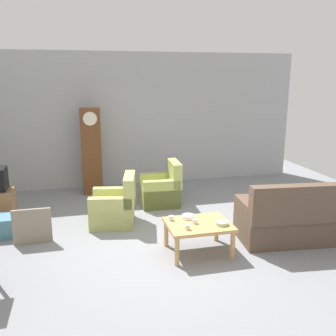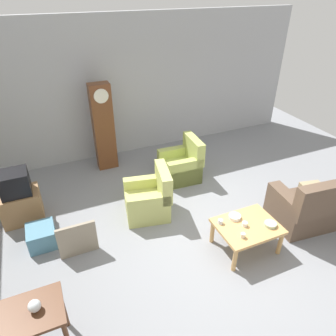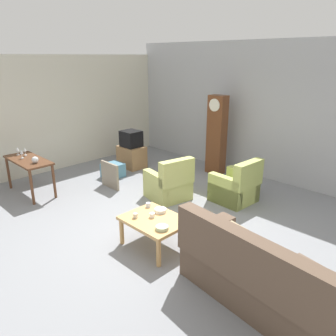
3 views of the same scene
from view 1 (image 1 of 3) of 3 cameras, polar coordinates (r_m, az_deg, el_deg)
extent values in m
plane|color=gray|center=(6.17, -0.28, -11.35)|extent=(10.40, 10.40, 0.00)
cube|color=#ADAFB5|center=(9.17, -5.64, 7.39)|extent=(8.40, 0.16, 3.20)
cube|color=brown|center=(6.62, 19.89, -8.34)|extent=(2.18, 1.06, 0.44)
cube|color=brown|center=(6.15, 21.82, -5.04)|extent=(2.11, 0.42, 0.60)
cube|color=brown|center=(6.21, 12.27, -8.09)|extent=(0.33, 0.86, 0.68)
cube|color=brown|center=(6.76, 23.60, -4.61)|extent=(0.38, 0.19, 0.36)
cube|color=#9E8966|center=(6.32, 16.11, -5.22)|extent=(0.38, 0.19, 0.36)
cube|color=#B7BC66|center=(6.89, -8.52, -6.92)|extent=(0.89, 0.89, 0.40)
cube|color=#B7BC66|center=(6.71, -5.93, -3.24)|extent=(0.32, 0.78, 0.52)
cube|color=#B7BC66|center=(7.13, -8.31, -5.31)|extent=(0.78, 0.30, 0.60)
cube|color=#B7BC66|center=(6.57, -8.80, -7.03)|extent=(0.78, 0.30, 0.60)
cube|color=#ADBA5D|center=(7.83, -1.33, -4.18)|extent=(0.80, 0.80, 0.40)
cube|color=#ADBA5D|center=(7.76, 0.98, -0.81)|extent=(0.22, 0.77, 0.52)
cube|color=#ADBA5D|center=(8.08, -1.69, -2.86)|extent=(0.77, 0.20, 0.60)
cube|color=#ADBA5D|center=(7.52, -0.96, -4.15)|extent=(0.77, 0.20, 0.60)
cube|color=tan|center=(5.69, 4.71, -8.66)|extent=(0.96, 0.76, 0.05)
cylinder|color=tan|center=(5.39, 1.39, -12.73)|extent=(0.07, 0.07, 0.43)
cylinder|color=tan|center=(5.65, 9.89, -11.62)|extent=(0.07, 0.07, 0.43)
cylinder|color=tan|center=(5.96, -0.27, -10.02)|extent=(0.07, 0.07, 0.43)
cylinder|color=tan|center=(6.20, 7.47, -9.17)|extent=(0.07, 0.07, 0.43)
cube|color=brown|center=(8.56, -11.70, 2.49)|extent=(0.44, 0.28, 1.96)
cylinder|color=silver|center=(8.30, -11.91, 7.43)|extent=(0.30, 0.02, 0.30)
cube|color=gray|center=(6.40, -20.15, -8.42)|extent=(0.60, 0.05, 0.59)
cube|color=teal|center=(6.95, -23.99, -8.13)|extent=(0.44, 0.47, 0.34)
cylinder|color=white|center=(5.65, 4.13, -8.14)|extent=(0.08, 0.08, 0.07)
cylinder|color=silver|center=(5.75, 0.50, -7.70)|extent=(0.08, 0.08, 0.07)
cylinder|color=beige|center=(5.43, 3.02, -9.05)|extent=(0.07, 0.07, 0.07)
cylinder|color=white|center=(5.83, 3.11, -7.47)|extent=(0.19, 0.19, 0.06)
cylinder|color=#B2C69E|center=(5.64, 8.26, -8.39)|extent=(0.19, 0.19, 0.05)
camera|label=2|loc=(2.57, -41.99, 36.87)|focal=32.99mm
camera|label=3|loc=(5.38, 56.22, 10.15)|focal=34.89mm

